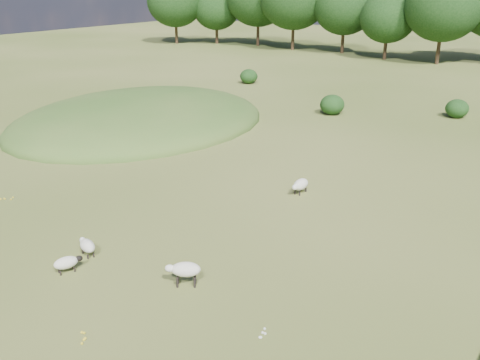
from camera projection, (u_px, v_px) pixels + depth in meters
name	position (u px, v px, depth m)	size (l,w,h in m)	color
ground	(341.00, 123.00, 38.30)	(160.00, 160.00, 0.00)	#40551A
mound	(141.00, 123.00, 38.36)	(16.00, 20.00, 4.00)	#33561E
treeline	(458.00, 7.00, 64.08)	(96.28, 14.66, 11.70)	black
shrubs	(333.00, 95.00, 44.01)	(22.12, 9.10, 1.50)	black
sheep_0	(67.00, 263.00, 18.58)	(0.74, 1.06, 0.59)	beige
sheep_1	(300.00, 185.00, 25.45)	(0.58, 1.24, 0.72)	beige
sheep_2	(87.00, 245.00, 19.74)	(1.12, 0.75, 0.62)	beige
sheep_3	(185.00, 270.00, 17.67)	(1.21, 0.97, 0.87)	beige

